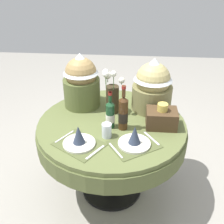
{
  "coord_description": "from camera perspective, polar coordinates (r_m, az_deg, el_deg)",
  "views": [
    {
      "loc": [
        0.16,
        -1.9,
        1.98
      ],
      "look_at": [
        0.0,
        0.03,
        0.84
      ],
      "focal_mm": 43.44,
      "sensor_mm": 36.0,
      "label": 1
    }
  ],
  "objects": [
    {
      "name": "place_setting_left",
      "position": [
        1.99,
        -6.98,
        -5.74
      ],
      "size": [
        0.43,
        0.4,
        0.16
      ],
      "color": "#4E562F",
      "rests_on": "dining_table"
    },
    {
      "name": "woven_basket_side_right",
      "position": [
        2.2,
        10.37,
        -1.2
      ],
      "size": [
        0.24,
        0.18,
        0.21
      ],
      "color": "#47331E",
      "rests_on": "dining_table"
    },
    {
      "name": "flower_vase",
      "position": [
        2.33,
        -0.02,
        3.84
      ],
      "size": [
        0.19,
        0.2,
        0.41
      ],
      "color": "#332819",
      "rests_on": "dining_table"
    },
    {
      "name": "place_setting_right",
      "position": [
        1.98,
        4.75,
        -5.8
      ],
      "size": [
        0.43,
        0.4,
        0.16
      ],
      "color": "#4E562F",
      "rests_on": "dining_table"
    },
    {
      "name": "ground",
      "position": [
        2.75,
        -0.06,
        -15.7
      ],
      "size": [
        8.0,
        8.0,
        0.0
      ],
      "primitive_type": "plane",
      "color": "#9E998E"
    },
    {
      "name": "gift_tub_back_left",
      "position": [
        2.42,
        -6.51,
        6.99
      ],
      "size": [
        0.33,
        0.33,
        0.49
      ],
      "color": "#566033",
      "rests_on": "dining_table"
    },
    {
      "name": "dining_table",
      "position": [
        2.33,
        -0.06,
        -4.71
      ],
      "size": [
        1.26,
        1.26,
        0.76
      ],
      "color": "#5B6638",
      "rests_on": "ground"
    },
    {
      "name": "wine_bottle_left",
      "position": [
        2.14,
        -0.39,
        -0.46
      ],
      "size": [
        0.07,
        0.07,
        0.31
      ],
      "color": "#194223",
      "rests_on": "dining_table"
    },
    {
      "name": "gift_tub_back_right",
      "position": [
        2.38,
        8.57,
        6.01
      ],
      "size": [
        0.35,
        0.35,
        0.47
      ],
      "color": "olive",
      "rests_on": "dining_table"
    },
    {
      "name": "tumbler_near_left",
      "position": [
        2.06,
        -1.12,
        -3.89
      ],
      "size": [
        0.08,
        0.08,
        0.11
      ],
      "primitive_type": "cylinder",
      "color": "silver",
      "rests_on": "dining_table"
    },
    {
      "name": "wine_bottle_centre",
      "position": [
        2.11,
        2.38,
        -0.2
      ],
      "size": [
        0.08,
        0.08,
        0.38
      ],
      "color": "#422814",
      "rests_on": "dining_table"
    }
  ]
}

